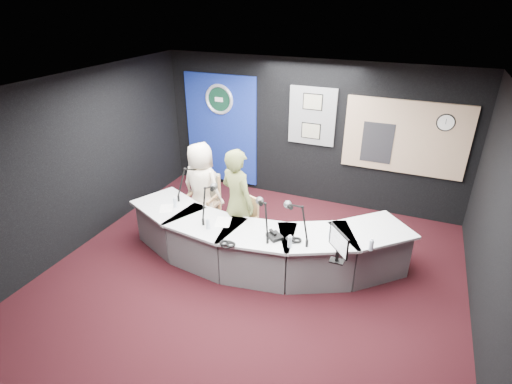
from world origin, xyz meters
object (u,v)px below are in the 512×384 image
at_px(broadcast_desk, 259,242).
at_px(person_woman, 238,203).
at_px(armchair_right, 238,228).
at_px(person_man, 202,187).
at_px(armchair_left, 203,205).

bearing_deg(broadcast_desk, person_woman, 159.22).
relative_size(broadcast_desk, person_woman, 2.51).
relative_size(broadcast_desk, armchair_right, 5.17).
bearing_deg(armchair_right, broadcast_desk, -0.96).
relative_size(person_man, person_woman, 0.90).
bearing_deg(person_woman, person_man, -3.10).
height_order(broadcast_desk, armchair_left, armchair_left).
bearing_deg(broadcast_desk, armchair_left, 155.22).
height_order(armchair_right, person_man, person_man).
distance_m(broadcast_desk, armchair_right, 0.46).
distance_m(armchair_left, person_man, 0.36).
xyz_separation_m(armchair_right, person_woman, (0.00, 0.00, 0.46)).
xyz_separation_m(armchair_left, person_woman, (0.91, -0.45, 0.46)).
relative_size(armchair_left, person_man, 0.55).
xyz_separation_m(person_man, person_woman, (0.91, -0.45, 0.09)).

